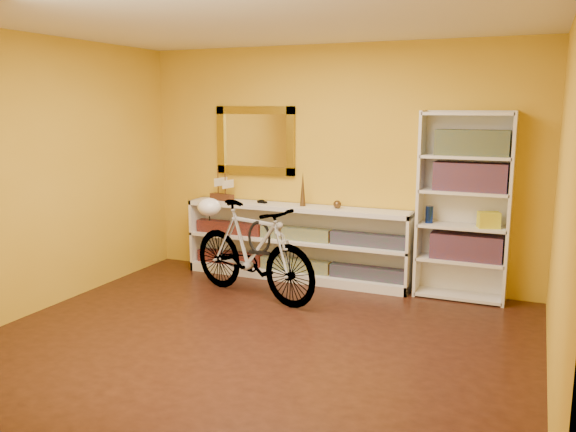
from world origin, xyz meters
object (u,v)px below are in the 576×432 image
at_px(bookcase, 463,207).
at_px(bicycle, 252,250).
at_px(console_unit, 296,243).
at_px(helmet, 209,207).

bearing_deg(bookcase, bicycle, -157.93).
height_order(console_unit, bookcase, bookcase).
distance_m(console_unit, helmet, 1.07).
height_order(bookcase, helmet, bookcase).
bearing_deg(console_unit, bicycle, -102.18).
xyz_separation_m(console_unit, helmet, (-0.78, -0.57, 0.45)).
height_order(bicycle, helmet, bicycle).
distance_m(console_unit, bookcase, 1.87).
xyz_separation_m(bookcase, helmet, (-2.57, -0.60, -0.08)).
bearing_deg(helmet, bicycle, -17.78).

